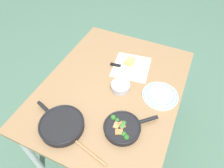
% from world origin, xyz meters
% --- Properties ---
extents(ground_plane, '(14.00, 14.00, 0.00)m').
position_xyz_m(ground_plane, '(0.00, 0.00, 0.00)').
color(ground_plane, '#476B56').
extents(dining_table_red, '(1.29, 1.00, 0.75)m').
position_xyz_m(dining_table_red, '(0.00, 0.00, 0.67)').
color(dining_table_red, olive).
rests_on(dining_table_red, ground_plane).
extents(skillet_broccoli, '(0.29, 0.30, 0.06)m').
position_xyz_m(skillet_broccoli, '(0.31, 0.21, 0.78)').
color(skillet_broccoli, black).
rests_on(skillet_broccoli, dining_table_red).
extents(skillet_eggs, '(0.28, 0.38, 0.05)m').
position_xyz_m(skillet_eggs, '(0.45, -0.14, 0.77)').
color(skillet_eggs, black).
rests_on(skillet_eggs, dining_table_red).
extents(wooden_spoon, '(0.11, 0.36, 0.02)m').
position_xyz_m(wooden_spoon, '(0.50, -0.00, 0.76)').
color(wooden_spoon, '#A87A4C').
rests_on(wooden_spoon, dining_table_red).
extents(parchment_sheet, '(0.34, 0.33, 0.00)m').
position_xyz_m(parchment_sheet, '(-0.25, 0.06, 0.75)').
color(parchment_sheet, beige).
rests_on(parchment_sheet, dining_table_red).
extents(grater_knife, '(0.06, 0.26, 0.02)m').
position_xyz_m(grater_knife, '(-0.22, -0.02, 0.76)').
color(grater_knife, silver).
rests_on(grater_knife, dining_table_red).
extents(cheese_block, '(0.08, 0.07, 0.04)m').
position_xyz_m(cheese_block, '(-0.29, 0.03, 0.77)').
color(cheese_block, '#E0C15B').
rests_on(cheese_block, dining_table_red).
extents(dinner_plate_stack, '(0.26, 0.26, 0.03)m').
position_xyz_m(dinner_plate_stack, '(-0.05, 0.35, 0.76)').
color(dinner_plate_stack, white).
rests_on(dinner_plate_stack, dining_table_red).
extents(prep_bowl_steel, '(0.14, 0.14, 0.05)m').
position_xyz_m(prep_bowl_steel, '(-0.00, 0.07, 0.77)').
color(prep_bowl_steel, '#B7B7BC').
rests_on(prep_bowl_steel, dining_table_red).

